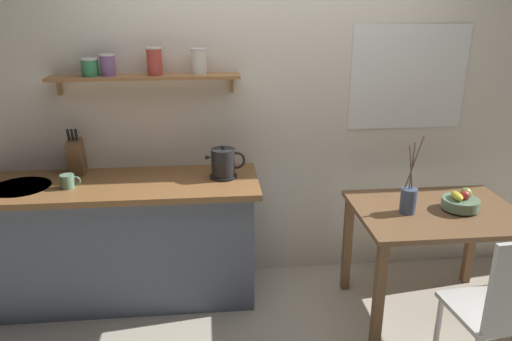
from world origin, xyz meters
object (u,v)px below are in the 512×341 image
Objects in this scene: dining_table at (435,226)px; dining_chair_near at (499,308)px; fruit_bowl at (461,202)px; coffee_mug_by_sink at (68,181)px; knife_block at (76,156)px; twig_vase at (408,199)px; electric_kettle at (224,164)px.

dining_chair_near is at bearing -88.01° from dining_table.
fruit_bowl is at bearing 80.76° from dining_chair_near.
coffee_mug_by_sink is (-2.46, 0.31, 0.11)m from fruit_bowl.
fruit_bowl is at bearing -12.68° from knife_block.
fruit_bowl is (0.14, -0.01, 0.17)m from dining_table.
fruit_bowl is at bearing -4.59° from dining_table.
twig_vase is at bearing -14.89° from knife_block.
twig_vase reaches higher than dining_table.
dining_chair_near is at bearing -23.31° from coffee_mug_by_sink.
dining_table is 1.07× the size of dining_chair_near.
electric_kettle reaches higher than coffee_mug_by_sink.
dining_table is 8.12× the size of coffee_mug_by_sink.
dining_chair_near reaches higher than fruit_bowl.
fruit_bowl is 0.35m from twig_vase.
electric_kettle is 1.00m from knife_block.
twig_vase reaches higher than dining_chair_near.
twig_vase is 2.14m from coffee_mug_by_sink.
dining_table is at bearing 5.38° from twig_vase.
fruit_bowl is 2.53m from knife_block.
fruit_bowl is at bearing 1.39° from twig_vase.
dining_chair_near is 0.80m from twig_vase.
electric_kettle is at bearing 164.75° from fruit_bowl.
coffee_mug_by_sink is (-2.12, 0.32, 0.08)m from twig_vase.
dining_chair_near is 1.81m from electric_kettle.
dining_table is 2.41m from knife_block.
dining_table is 2.08× the size of twig_vase.
dining_chair_near is 2.92× the size of knife_block.
dining_table is 3.87× the size of electric_kettle.
electric_kettle is (-1.33, 0.39, 0.34)m from dining_table.
dining_chair_near is 4.18× the size of fruit_bowl.
dining_chair_near is 7.59× the size of coffee_mug_by_sink.
dining_table is at bearing 91.99° from dining_chair_near.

